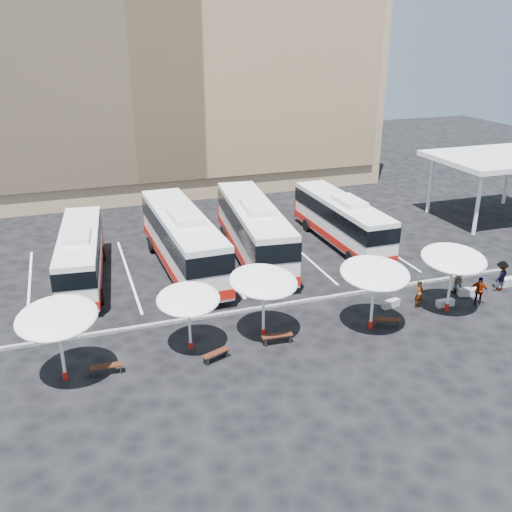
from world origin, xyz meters
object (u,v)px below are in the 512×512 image
object	(u,v)px
bus_2	(254,228)
sunshade_0	(57,318)
wood_bench_1	(216,354)
conc_bench_3	(506,282)
conc_bench_0	(391,304)
conc_bench_1	(445,303)
sunshade_2	(264,282)
sunshade_3	(375,273)
wood_bench_3	(387,321)
bus_3	(341,219)
passenger_1	(457,278)
bus_1	(182,239)
wood_bench_0	(107,367)
passenger_2	(479,291)
bus_0	(81,254)
passenger_0	(419,295)
sunshade_1	(188,299)
sunshade_4	(454,259)
passenger_3	(501,276)
conc_bench_2	(469,292)
wood_bench_2	(277,337)

from	to	relation	value
bus_2	sunshade_0	bearing A→B (deg)	-132.76
wood_bench_1	conc_bench_3	size ratio (longest dim) A/B	1.12
bus_2	conc_bench_0	xyz separation A→B (m)	(4.93, -9.67, -1.90)
sunshade_0	conc_bench_1	distance (m)	20.88
sunshade_2	sunshade_3	world-z (taller)	sunshade_3
sunshade_0	wood_bench_3	xyz separation A→B (m)	(16.23, -0.40, -2.78)
bus_3	passenger_1	world-z (taller)	bus_3
bus_2	conc_bench_1	xyz separation A→B (m)	(7.92, -10.57, -1.91)
conc_bench_3	bus_3	bearing A→B (deg)	122.09
bus_1	wood_bench_0	xyz separation A→B (m)	(-5.92, -10.87, -1.78)
wood_bench_1	conc_bench_0	size ratio (longest dim) A/B	1.33
sunshade_3	passenger_2	xyz separation A→B (m)	(7.20, 0.51, -2.32)
bus_0	passenger_1	world-z (taller)	bus_0
bus_1	passenger_0	distance (m)	15.04
bus_3	sunshade_0	size ratio (longest dim) A/B	2.59
bus_0	sunshade_3	bearing A→B (deg)	-33.11
passenger_1	conc_bench_0	bearing A→B (deg)	22.22
bus_1	sunshade_0	world-z (taller)	bus_1
sunshade_1	passenger_0	world-z (taller)	sunshade_1
sunshade_4	passenger_3	world-z (taller)	sunshade_4
sunshade_4	passenger_0	size ratio (longest dim) A/B	2.66
bus_0	passenger_1	xyz separation A→B (m)	(20.93, -9.10, -0.85)
passenger_1	passenger_3	size ratio (longest dim) A/B	1.01
wood_bench_0	conc_bench_3	distance (m)	24.11
passenger_2	conc_bench_0	bearing A→B (deg)	-150.11
sunshade_3	passenger_1	size ratio (longest dim) A/B	2.17
bus_2	conc_bench_2	world-z (taller)	bus_2
bus_0	passenger_3	size ratio (longest dim) A/B	6.06
bus_2	wood_bench_1	bearing A→B (deg)	-110.58
wood_bench_2	wood_bench_3	xyz separation A→B (m)	(6.09, -0.26, -0.01)
bus_2	conc_bench_1	bearing A→B (deg)	-47.20
bus_3	passenger_3	world-z (taller)	bus_3
wood_bench_0	passenger_2	world-z (taller)	passenger_2
bus_2	wood_bench_3	size ratio (longest dim) A/B	8.44
bus_2	sunshade_0	world-z (taller)	bus_2
wood_bench_2	passenger_3	distance (m)	15.00
wood_bench_1	conc_bench_0	xyz separation A→B (m)	(10.84, 2.18, -0.13)
bus_2	wood_bench_2	bearing A→B (deg)	-96.98
sunshade_0	wood_bench_0	world-z (taller)	sunshade_0
passenger_0	wood_bench_3	bearing A→B (deg)	-179.29
bus_2	sunshade_1	distance (m)	12.47
wood_bench_2	conc_bench_0	bearing A→B (deg)	12.45
sunshade_0	wood_bench_1	xyz separation A→B (m)	(6.83, -0.65, -2.80)
wood_bench_0	conc_bench_3	world-z (taller)	conc_bench_3
wood_bench_2	passenger_1	distance (m)	12.39
wood_bench_2	wood_bench_3	bearing A→B (deg)	-2.47
passenger_0	wood_bench_1	bearing A→B (deg)	162.69
wood_bench_2	conc_bench_2	bearing A→B (deg)	6.64
bus_1	conc_bench_0	xyz separation A→B (m)	(9.94, -9.20, -1.92)
wood_bench_0	conc_bench_0	distance (m)	15.94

